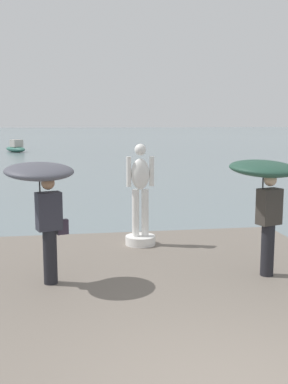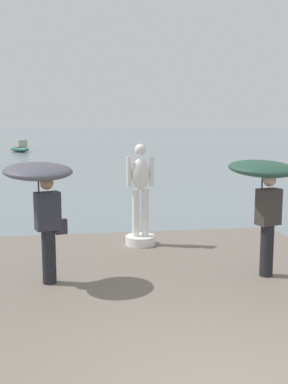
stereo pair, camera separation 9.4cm
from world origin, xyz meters
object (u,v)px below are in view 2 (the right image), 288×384
(boat_mid, at_px, (20,148))
(onlooker_left, at_px, (41,188))
(statue_white_figure, at_px, (140,204))
(onlooker_right, at_px, (264,183))

(boat_mid, bearing_deg, onlooker_left, -83.20)
(statue_white_figure, bearing_deg, onlooker_right, -53.44)
(onlooker_left, xyz_separation_m, boat_mid, (-4.76, 39.90, -1.53))
(statue_white_figure, distance_m, onlooker_left, 2.92)
(onlooker_right, bearing_deg, onlooker_left, 177.18)
(onlooker_right, bearing_deg, statue_white_figure, 126.56)
(statue_white_figure, height_order, onlooker_right, statue_white_figure)
(onlooker_left, bearing_deg, statue_white_figure, 48.83)
(onlooker_right, xyz_separation_m, boat_mid, (-8.34, 40.08, -1.56))
(onlooker_left, distance_m, boat_mid, 40.21)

